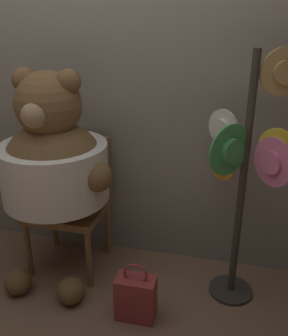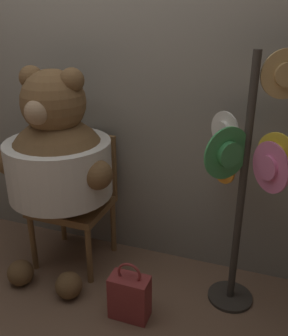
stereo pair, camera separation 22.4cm
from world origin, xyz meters
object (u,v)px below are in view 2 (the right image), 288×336
at_px(chair, 77,193).
at_px(handbag_on_ground, 130,296).
at_px(teddy_bear, 58,162).
at_px(hat_display_rack, 245,173).

relative_size(chair, handbag_on_ground, 2.39).
height_order(chair, handbag_on_ground, chair).
relative_size(teddy_bear, hat_display_rack, 0.91).
bearing_deg(handbag_on_ground, teddy_bear, 152.78).
relative_size(hat_display_rack, handbag_on_ground, 4.01).
distance_m(chair, hat_display_rack, 1.20).
bearing_deg(chair, teddy_bear, -100.67).
xyz_separation_m(hat_display_rack, handbag_on_ground, (-0.55, -0.34, -0.74)).
distance_m(chair, handbag_on_ground, 0.83).
relative_size(chair, hat_display_rack, 0.60).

